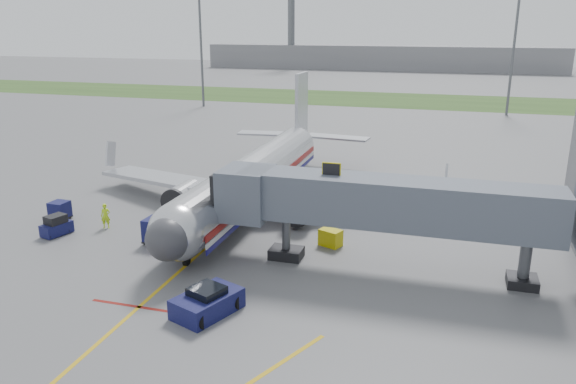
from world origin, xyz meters
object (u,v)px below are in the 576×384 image
(airliner, at_px, (254,176))
(ramp_worker, at_px, (106,216))
(pushback_tug, at_px, (207,302))
(baggage_tug, at_px, (56,226))
(belt_loader, at_px, (206,214))

(airliner, distance_m, ramp_worker, 12.70)
(pushback_tug, height_order, baggage_tug, same)
(belt_loader, height_order, ramp_worker, ramp_worker)
(baggage_tug, xyz_separation_m, ramp_worker, (2.71, 2.37, 0.29))
(belt_loader, bearing_deg, airliner, 61.97)
(baggage_tug, distance_m, ramp_worker, 3.61)
(baggage_tug, distance_m, belt_loader, 11.32)
(baggage_tug, bearing_deg, airliner, 42.82)
(pushback_tug, bearing_deg, ramp_worker, 142.47)
(belt_loader, bearing_deg, ramp_worker, -149.35)
(airliner, xyz_separation_m, pushback_tug, (4.00, -18.75, -1.99))
(airliner, bearing_deg, pushback_tug, -77.97)
(baggage_tug, height_order, belt_loader, belt_loader)
(airliner, height_order, belt_loader, airliner)
(airliner, bearing_deg, baggage_tug, -137.18)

